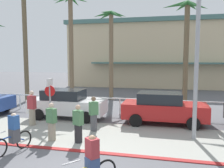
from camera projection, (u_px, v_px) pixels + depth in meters
The scene contains 19 objects.
ground_plane at pixel (124, 109), 16.50m from camera, with size 80.00×80.00×0.00m, color #5B5B60.
sidewalk_strip at pixel (101, 135), 10.89m from camera, with size 44.00×4.00×0.02m, color #9E9E93.
curb_paint at pixel (87, 152), 8.95m from camera, with size 44.00×0.24×0.03m, color maroon.
building_backdrop at pixel (163, 54), 31.91m from camera, with size 23.85×11.18×8.21m.
rail_fence at pixel (120, 101), 14.96m from camera, with size 23.73×0.08×1.04m.
stop_sign_bike_lane at pixel (50, 97), 11.20m from camera, with size 0.52×0.56×2.56m.
streetlight_curb at pixel (198, 39), 9.71m from camera, with size 0.24×2.54×7.50m.
palm_tree_1 at pixel (24, 17), 19.03m from camera, with size 2.91×3.05×9.21m.
palm_tree_2 at pixel (71, 22), 19.18m from camera, with size 2.99×3.64×8.60m.
palm_tree_3 at pixel (111, 35), 19.96m from camera, with size 2.75×3.42×7.47m.
palm_tree_4 at pixel (186, 32), 16.53m from camera, with size 3.12×2.63×7.46m.
car_white_1 at pixel (67, 103), 14.01m from camera, with size 4.40×2.02×1.69m.
car_red_2 at pixel (163, 108), 12.75m from camera, with size 4.40×2.02×1.69m.
cyclist_blue_0 at pixel (13, 134), 8.89m from camera, with size 0.57×1.76×1.50m.
cyclist_yellow_1 at pixel (91, 164), 6.35m from camera, with size 1.23×1.42×1.50m.
pedestrian_0 at pixel (78, 126), 9.84m from camera, with size 0.47×0.42×1.61m.
pedestrian_1 at pixel (32, 109), 12.43m from camera, with size 0.44×0.37×1.84m.
pedestrian_2 at pixel (52, 123), 10.10m from camera, with size 0.46×0.41×1.64m.
pedestrian_3 at pixel (94, 115), 11.44m from camera, with size 0.47×0.45×1.69m.
Camera 1 is at (2.89, -5.99, 3.48)m, focal length 38.27 mm.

